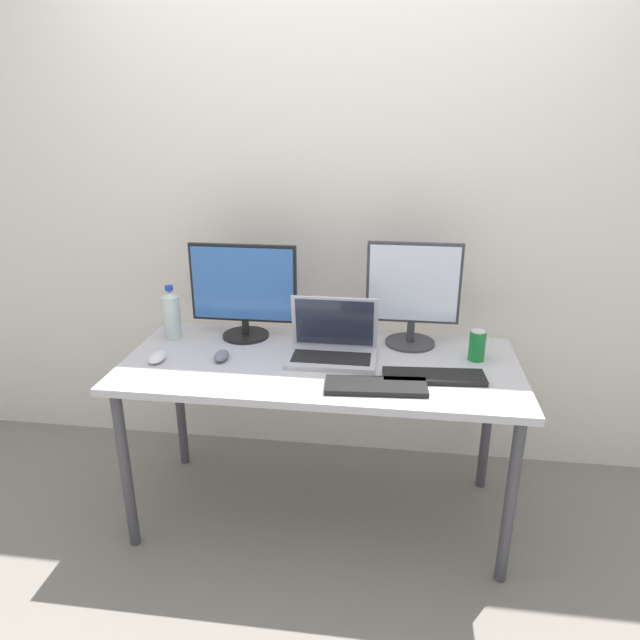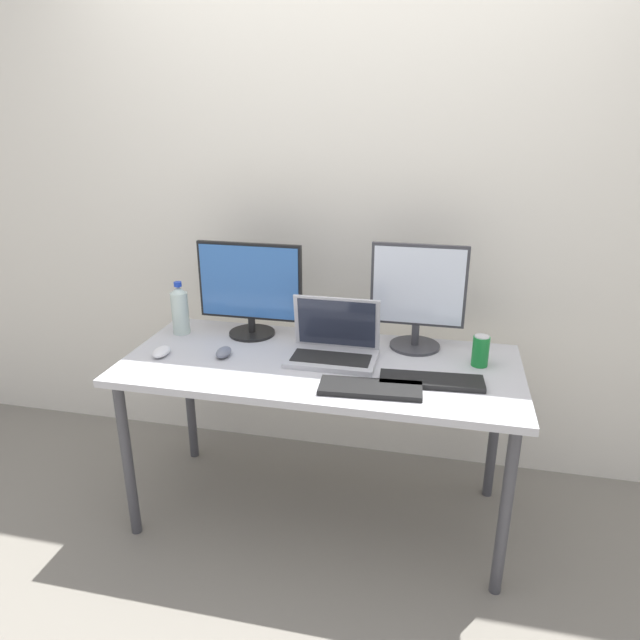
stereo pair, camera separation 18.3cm
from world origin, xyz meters
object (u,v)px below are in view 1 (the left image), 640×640
object	(u,v)px
monitor_left	(244,290)
mouse_by_laptop	(221,356)
mouse_by_keyboard	(157,357)
water_bottle	(171,314)
soda_can_near_keyboard	(477,345)
keyboard_main	(376,386)
monitor_center	(413,293)
work_desk	(320,376)
laptop_silver	(333,344)
keyboard_aux	(434,376)

from	to	relation	value
monitor_left	mouse_by_laptop	bearing A→B (deg)	-97.05
mouse_by_keyboard	water_bottle	distance (m)	0.28
soda_can_near_keyboard	mouse_by_keyboard	bearing A→B (deg)	-171.58
monitor_left	mouse_by_laptop	world-z (taller)	monitor_left
mouse_by_laptop	water_bottle	size ratio (longest dim) A/B	0.41
monitor_left	keyboard_main	xyz separation A→B (m)	(0.60, -0.43, -0.21)
monitor_left	monitor_center	bearing A→B (deg)	0.88
work_desk	monitor_center	distance (m)	0.53
work_desk	monitor_left	size ratio (longest dim) A/B	3.39
keyboard_main	mouse_by_keyboard	bearing A→B (deg)	168.00
work_desk	laptop_silver	world-z (taller)	laptop_silver
mouse_by_keyboard	mouse_by_laptop	bearing A→B (deg)	9.78
laptop_silver	keyboard_aux	distance (m)	0.43
work_desk	monitor_center	bearing A→B (deg)	33.05
keyboard_aux	soda_can_near_keyboard	distance (m)	0.28
keyboard_aux	mouse_by_keyboard	bearing A→B (deg)	175.19
mouse_by_keyboard	keyboard_aux	bearing A→B (deg)	-1.71
mouse_by_keyboard	mouse_by_laptop	xyz separation A→B (m)	(0.25, 0.05, 0.00)
laptop_silver	soda_can_near_keyboard	distance (m)	0.58
monitor_center	keyboard_aux	size ratio (longest dim) A/B	1.17
monitor_left	water_bottle	world-z (taller)	monitor_left
monitor_left	soda_can_near_keyboard	xyz separation A→B (m)	(1.00, -0.12, -0.16)
mouse_by_laptop	soda_can_near_keyboard	size ratio (longest dim) A/B	0.78
keyboard_main	soda_can_near_keyboard	distance (m)	0.51
mouse_by_laptop	keyboard_aux	bearing A→B (deg)	-5.11
mouse_by_keyboard	laptop_silver	bearing A→B (deg)	10.02
mouse_by_keyboard	monitor_left	bearing A→B (deg)	46.25
laptop_silver	keyboard_aux	bearing A→B (deg)	-20.45
keyboard_aux	water_bottle	xyz separation A→B (m)	(-1.13, 0.27, 0.10)
keyboard_aux	mouse_by_laptop	size ratio (longest dim) A/B	3.91
monitor_center	mouse_by_keyboard	size ratio (longest dim) A/B	4.27
laptop_silver	soda_can_near_keyboard	size ratio (longest dim) A/B	2.85
mouse_by_keyboard	mouse_by_laptop	world-z (taller)	mouse_by_laptop
keyboard_main	mouse_by_laptop	size ratio (longest dim) A/B	3.79
monitor_center	keyboard_aux	xyz separation A→B (m)	(0.08, -0.34, -0.23)
monitor_left	laptop_silver	size ratio (longest dim) A/B	1.31
mouse_by_keyboard	mouse_by_laptop	size ratio (longest dim) A/B	1.07
monitor_center	mouse_by_laptop	bearing A→B (deg)	-160.33
water_bottle	keyboard_main	bearing A→B (deg)	-22.53
monitor_left	mouse_by_laptop	xyz separation A→B (m)	(-0.03, -0.26, -0.20)
monitor_center	mouse_by_laptop	distance (m)	0.84
water_bottle	keyboard_aux	bearing A→B (deg)	-13.47
monitor_left	laptop_silver	xyz separation A→B (m)	(0.41, -0.17, -0.16)
keyboard_aux	keyboard_main	bearing A→B (deg)	-156.82
monitor_center	soda_can_near_keyboard	xyz separation A→B (m)	(0.26, -0.13, -0.17)
work_desk	laptop_silver	size ratio (longest dim) A/B	4.45
mouse_by_keyboard	soda_can_near_keyboard	bearing A→B (deg)	7.44
mouse_by_laptop	soda_can_near_keyboard	xyz separation A→B (m)	(1.03, 0.14, 0.04)
keyboard_aux	mouse_by_keyboard	world-z (taller)	mouse_by_keyboard
keyboard_aux	mouse_by_keyboard	size ratio (longest dim) A/B	3.65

